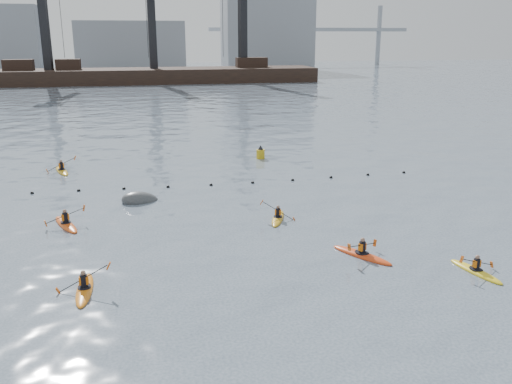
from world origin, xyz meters
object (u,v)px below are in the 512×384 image
kayaker_0 (85,289)px  kayaker_2 (66,224)px  kayaker_5 (62,170)px  nav_buoy (261,154)px  kayaker_1 (476,271)px  kayaker_3 (278,218)px  kayaker_4 (362,254)px  mooring_buoy (140,201)px

kayaker_0 → kayaker_2: kayaker_0 is taller
kayaker_2 → kayaker_5: size_ratio=0.99×
nav_buoy → kayaker_1: bearing=-80.0°
kayaker_3 → kayaker_4: kayaker_3 is taller
kayaker_1 → kayaker_2: bearing=138.2°
kayaker_0 → kayaker_3: kayaker_0 is taller
kayaker_5 → nav_buoy: bearing=-12.8°
mooring_buoy → kayaker_0: bearing=-100.8°
kayaker_2 → nav_buoy: (14.33, 14.40, 0.29)m
kayaker_1 → mooring_buoy: bearing=123.0°
kayaker_3 → kayaker_5: bearing=154.7°
kayaker_0 → nav_buoy: bearing=62.1°
kayaker_5 → nav_buoy: (16.13, 1.36, 0.29)m
kayaker_5 → mooring_buoy: 10.94m
kayaker_1 → kayaker_5: 31.10m
kayaker_3 → nav_buoy: nav_buoy is taller
kayaker_2 → kayaker_4: bearing=-50.8°
kayaker_0 → kayaker_5: size_ratio=0.96×
kayaker_1 → kayaker_3: kayaker_3 is taller
kayaker_2 → kayaker_3: size_ratio=1.12×
kayaker_0 → kayaker_5: (-3.52, 21.62, 0.00)m
kayaker_5 → mooring_buoy: kayaker_5 is taller
kayaker_4 → nav_buoy: (-0.09, 21.96, 0.29)m
kayaker_5 → nav_buoy: 16.19m
kayaker_4 → kayaker_3: bearing=-99.3°
kayaker_2 → mooring_buoy: size_ratio=1.37×
kayaker_2 → mooring_buoy: kayaker_2 is taller
kayaker_0 → kayaker_1: kayaker_0 is taller
kayaker_2 → kayaker_3: kayaker_3 is taller
kayaker_1 → kayaker_3: bearing=114.8°
kayaker_0 → nav_buoy: (12.61, 22.99, 0.30)m
kayaker_1 → kayaker_4: (-4.26, 2.81, 0.01)m
kayaker_0 → kayaker_2: size_ratio=0.97×
kayaker_1 → kayaker_5: kayaker_5 is taller
kayaker_4 → mooring_buoy: size_ratio=1.30×
kayaker_4 → nav_buoy: bearing=-122.1°
kayaker_3 → mooring_buoy: size_ratio=1.22×
kayaker_4 → nav_buoy: 21.97m
nav_buoy → kayaker_0: bearing=-118.7°
kayaker_1 → nav_buoy: nav_buoy is taller
mooring_buoy → nav_buoy: size_ratio=1.88×
kayaker_5 → kayaker_4: bearing=-69.4°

